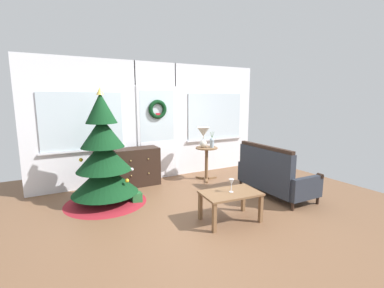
# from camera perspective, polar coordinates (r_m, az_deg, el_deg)

# --- Properties ---
(ground_plane) EXTENTS (6.76, 6.76, 0.00)m
(ground_plane) POSITION_cam_1_polar(r_m,az_deg,el_deg) (4.48, 2.94, -13.83)
(ground_plane) COLOR brown
(back_wall_with_door) EXTENTS (5.20, 0.19, 2.55)m
(back_wall_with_door) POSITION_cam_1_polar(r_m,az_deg,el_deg) (5.99, -7.56, 4.78)
(back_wall_with_door) COLOR white
(back_wall_with_door) RESTS_ON ground
(christmas_tree) EXTENTS (1.38, 1.38, 1.96)m
(christmas_tree) POSITION_cam_1_polar(r_m,az_deg,el_deg) (4.80, -18.18, -3.78)
(christmas_tree) COLOR #4C331E
(christmas_tree) RESTS_ON ground
(dresser_cabinet) EXTENTS (0.90, 0.45, 0.78)m
(dresser_cabinet) POSITION_cam_1_polar(r_m,az_deg,el_deg) (5.68, -11.64, -4.74)
(dresser_cabinet) COLOR black
(dresser_cabinet) RESTS_ON ground
(settee_sofa) EXTENTS (0.75, 1.48, 0.96)m
(settee_sofa) POSITION_cam_1_polar(r_m,az_deg,el_deg) (5.19, 16.63, -6.51)
(settee_sofa) COLOR black
(settee_sofa) RESTS_ON ground
(side_table) EXTENTS (0.50, 0.48, 0.73)m
(side_table) POSITION_cam_1_polar(r_m,az_deg,el_deg) (5.91, 3.09, -2.76)
(side_table) COLOR brown
(side_table) RESTS_ON ground
(table_lamp) EXTENTS (0.28, 0.28, 0.44)m
(table_lamp) POSITION_cam_1_polar(r_m,az_deg,el_deg) (5.82, 2.42, 2.05)
(table_lamp) COLOR silver
(table_lamp) RESTS_ON side_table
(flower_vase) EXTENTS (0.11, 0.10, 0.35)m
(flower_vase) POSITION_cam_1_polar(r_m,az_deg,el_deg) (5.85, 4.26, 0.40)
(flower_vase) COLOR #99ADBC
(flower_vase) RESTS_ON side_table
(coffee_table) EXTENTS (0.89, 0.60, 0.44)m
(coffee_table) POSITION_cam_1_polar(r_m,az_deg,el_deg) (4.03, 8.14, -10.97)
(coffee_table) COLOR brown
(coffee_table) RESTS_ON ground
(wine_glass) EXTENTS (0.08, 0.08, 0.20)m
(wine_glass) POSITION_cam_1_polar(r_m,az_deg,el_deg) (3.96, 8.36, -8.10)
(wine_glass) COLOR silver
(wine_glass) RESTS_ON coffee_table
(gift_box) EXTENTS (0.17, 0.16, 0.17)m
(gift_box) POSITION_cam_1_polar(r_m,az_deg,el_deg) (4.85, -11.71, -11.04)
(gift_box) COLOR #266633
(gift_box) RESTS_ON ground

